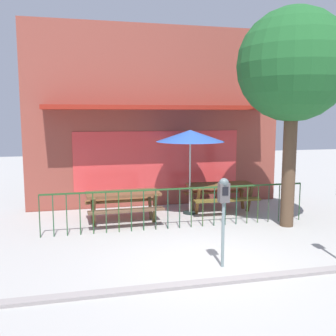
% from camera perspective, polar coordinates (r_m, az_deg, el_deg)
% --- Properties ---
extents(ground, '(40.00, 40.00, 0.00)m').
position_cam_1_polar(ground, '(7.34, 6.24, -13.51)').
color(ground, '#A2A19D').
extents(pub_storefront, '(7.52, 1.39, 5.21)m').
position_cam_1_polar(pub_storefront, '(11.51, -1.67, 7.48)').
color(pub_storefront, '#582A24').
rests_on(pub_storefront, ground).
extents(patio_fence_front, '(6.34, 0.04, 0.97)m').
position_cam_1_polar(patio_fence_front, '(9.14, 1.74, -4.83)').
color(patio_fence_front, '#224820').
rests_on(patio_fence_front, ground).
extents(picnic_table_left, '(1.84, 1.41, 0.79)m').
position_cam_1_polar(picnic_table_left, '(9.67, -6.62, -4.49)').
color(picnic_table_left, brown).
rests_on(picnic_table_left, ground).
extents(picnic_table_right, '(1.84, 1.41, 0.79)m').
position_cam_1_polar(picnic_table_right, '(10.83, 7.75, -3.19)').
color(picnic_table_right, brown).
rests_on(picnic_table_right, ground).
extents(patio_umbrella, '(1.83, 1.83, 2.27)m').
position_cam_1_polar(patio_umbrella, '(10.32, 3.29, 4.66)').
color(patio_umbrella, black).
rests_on(patio_umbrella, ground).
extents(parking_meter_far, '(0.18, 0.17, 1.59)m').
position_cam_1_polar(parking_meter_far, '(6.78, 8.19, -4.52)').
color(parking_meter_far, slate).
rests_on(parking_meter_far, ground).
extents(street_tree, '(2.59, 2.59, 5.10)m').
position_cam_1_polar(street_tree, '(9.62, 17.94, 14.00)').
color(street_tree, '#503A29').
rests_on(street_tree, ground).
extents(curb_edge, '(10.53, 0.20, 0.11)m').
position_cam_1_polar(curb_edge, '(6.57, 8.98, -16.23)').
color(curb_edge, gray).
rests_on(curb_edge, ground).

